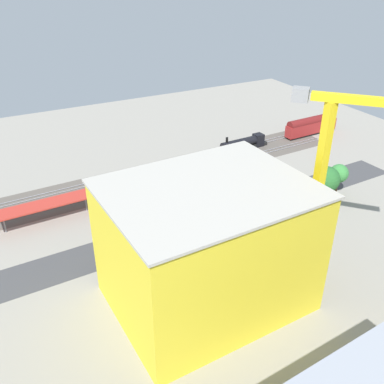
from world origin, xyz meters
name	(u,v)px	position (x,y,z in m)	size (l,w,h in m)	color
ground_plane	(194,212)	(0.00, 0.00, 0.00)	(172.45, 172.45, 0.00)	gray
rail_bed	(156,174)	(0.00, -20.85, 0.00)	(107.78, 14.35, 0.01)	#5B544C
street_asphalt	(204,221)	(0.00, 4.34, 0.00)	(107.78, 9.00, 0.01)	#424244
track_rails	(156,174)	(0.00, -20.85, 0.18)	(107.69, 12.30, 0.12)	#9E9EA8
platform_canopy_near	(121,185)	(12.36, -11.95, 4.08)	(56.69, 6.86, 4.27)	#B73328
locomotive	(245,143)	(-29.49, -24.03, 1.72)	(15.53, 3.09, 4.82)	black
passenger_coach	(311,125)	(-54.33, -24.02, 3.05)	(18.93, 3.63, 5.80)	black
parked_car_0	(242,197)	(-12.12, 0.55, 0.74)	(4.67, 1.91, 1.66)	black
parked_car_1	(218,204)	(-5.80, 0.57, 0.79)	(4.66, 2.05, 1.79)	black
parked_car_2	(194,210)	(0.41, 0.65, 0.79)	(4.83, 2.08, 1.77)	black
parked_car_3	(169,217)	(6.39, 0.43, 0.76)	(4.25, 1.89, 1.73)	black
construction_building	(207,248)	(11.03, 24.86, 10.18)	(29.02, 22.61, 20.36)	yellow
construction_roof_slab	(208,189)	(11.03, 24.86, 20.56)	(29.62, 23.21, 0.40)	#B7B2A8
tower_crane	(327,179)	(-8.71, 27.95, 18.74)	(15.78, 16.75, 32.75)	gray
box_truck_0	(181,235)	(7.63, 8.92, 1.69)	(9.67, 2.66, 3.48)	black
box_truck_1	(146,240)	(14.45, 7.19, 1.72)	(10.00, 2.40, 3.52)	black
box_truck_2	(183,234)	(7.03, 8.68, 1.60)	(10.44, 2.91, 3.21)	black
street_tree_0	(325,182)	(-29.06, 8.78, 4.38)	(4.56, 4.56, 6.69)	brown
street_tree_1	(327,179)	(-29.84, 8.44, 4.69)	(6.08, 6.08, 7.74)	brown
street_tree_2	(193,223)	(5.33, 9.36, 4.02)	(4.41, 4.41, 6.25)	brown
street_tree_3	(182,224)	(7.60, 9.36, 4.56)	(4.70, 4.70, 6.93)	brown
street_tree_4	(339,174)	(-33.31, 8.61, 5.46)	(4.32, 4.32, 7.66)	brown
traffic_light	(151,235)	(14.13, 9.32, 3.96)	(0.50, 0.36, 5.90)	#333333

